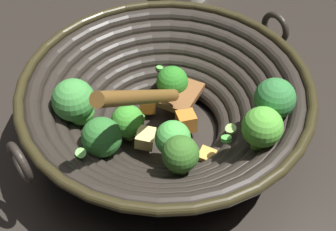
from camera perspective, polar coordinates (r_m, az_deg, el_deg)
name	(u,v)px	position (r m, az deg, el deg)	size (l,w,h in m)	color
ground_plane	(166,135)	(0.71, -0.27, -2.42)	(4.00, 4.00, 0.00)	#28231E
wok	(165,104)	(0.66, -0.32, 1.42)	(0.41, 0.44, 0.22)	black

